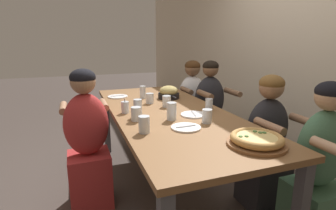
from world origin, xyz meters
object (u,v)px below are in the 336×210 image
object	(u,v)px
drinking_glass_b	(138,109)
drinking_glass_d	(207,117)
drinking_glass_h	(209,105)
diner_far_midright	(266,148)
diner_near_center	(88,145)
drinking_glass_g	(167,102)
pizza_board_main	(257,140)
skillet_bowl	(169,93)
drinking_glass_e	(144,126)
diner_far_midleft	(209,116)
diner_far_right	(319,177)
drinking_glass_a	(172,112)
empty_plate_c	(118,97)
drinking_glass_c	(143,93)
drinking_glass_f	(150,99)
drinking_glass_i	(136,115)
diner_far_left	(192,107)
empty_plate_a	(186,127)
cocktail_glass_blue	(125,108)
empty_plate_b	(194,115)

from	to	relation	value
drinking_glass_b	drinking_glass_d	bearing A→B (deg)	52.19
drinking_glass_h	diner_far_midright	xyz separation A→B (m)	(0.35, 0.36, -0.33)
diner_near_center	drinking_glass_g	bearing A→B (deg)	6.69
pizza_board_main	skillet_bowl	size ratio (longest dim) A/B	1.07
skillet_bowl	diner_far_midright	size ratio (longest dim) A/B	0.29
drinking_glass_e	diner_far_midleft	bearing A→B (deg)	133.44
diner_far_midright	drinking_glass_d	bearing A→B (deg)	-4.24
skillet_bowl	diner_far_right	size ratio (longest dim) A/B	0.28
drinking_glass_h	drinking_glass_a	bearing A→B (deg)	-70.10
empty_plate_c	drinking_glass_g	bearing A→B (deg)	31.54
empty_plate_c	drinking_glass_c	bearing A→B (deg)	57.80
drinking_glass_b	drinking_glass_c	bearing A→B (deg)	161.96
empty_plate_c	drinking_glass_h	world-z (taller)	drinking_glass_h
skillet_bowl	drinking_glass_c	size ratio (longest dim) A/B	2.47
drinking_glass_e	drinking_glass_f	bearing A→B (deg)	161.31
drinking_glass_c	drinking_glass_a	bearing A→B (deg)	0.86
pizza_board_main	diner_far_midleft	world-z (taller)	diner_far_midleft
drinking_glass_e	drinking_glass_i	size ratio (longest dim) A/B	1.07
drinking_glass_i	diner_far_right	distance (m)	1.33
drinking_glass_f	drinking_glass_g	xyz separation A→B (m)	(0.19, 0.11, 0.00)
diner_far_left	diner_far_right	world-z (taller)	diner_far_right
empty_plate_a	drinking_glass_c	xyz separation A→B (m)	(-1.06, -0.04, 0.05)
cocktail_glass_blue	drinking_glass_b	world-z (taller)	drinking_glass_b
skillet_bowl	empty_plate_b	xyz separation A→B (m)	(0.68, -0.03, -0.05)
drinking_glass_c	diner_far_midright	xyz separation A→B (m)	(1.04, 0.78, -0.33)
drinking_glass_c	drinking_glass_e	world-z (taller)	drinking_glass_c
drinking_glass_i	diner_far_right	bearing A→B (deg)	52.67
drinking_glass_d	drinking_glass_e	xyz separation A→B (m)	(0.05, -0.50, 0.00)
diner_far_right	empty_plate_c	bearing A→B (deg)	-58.94
drinking_glass_g	diner_far_midleft	distance (m)	0.82
drinking_glass_g	diner_far_midright	world-z (taller)	diner_far_midright
pizza_board_main	diner_near_center	bearing A→B (deg)	-136.42
pizza_board_main	drinking_glass_d	world-z (taller)	drinking_glass_d
empty_plate_b	drinking_glass_g	bearing A→B (deg)	-161.92
empty_plate_c	diner_far_midleft	distance (m)	1.08
diner_far_midleft	pizza_board_main	bearing A→B (deg)	71.58
drinking_glass_f	drinking_glass_g	world-z (taller)	drinking_glass_g
drinking_glass_i	diner_far_midright	xyz separation A→B (m)	(0.28, 1.03, -0.32)
drinking_glass_e	diner_near_center	bearing A→B (deg)	-146.22
drinking_glass_d	diner_near_center	world-z (taller)	diner_near_center
diner_far_midleft	diner_near_center	distance (m)	1.47
empty_plate_b	diner_near_center	distance (m)	0.92
pizza_board_main	drinking_glass_f	bearing A→B (deg)	-166.47
drinking_glass_b	diner_far_right	xyz separation A→B (m)	(0.89, 0.99, -0.33)
drinking_glass_g	drinking_glass_d	bearing A→B (deg)	11.90
drinking_glass_a	drinking_glass_e	size ratio (longest dim) A/B	1.20
drinking_glass_h	drinking_glass_i	distance (m)	0.68
empty_plate_a	diner_near_center	size ratio (longest dim) A/B	0.18
empty_plate_c	drinking_glass_d	xyz separation A→B (m)	(1.15, 0.48, 0.04)
drinking_glass_b	drinking_glass_h	world-z (taller)	drinking_glass_b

